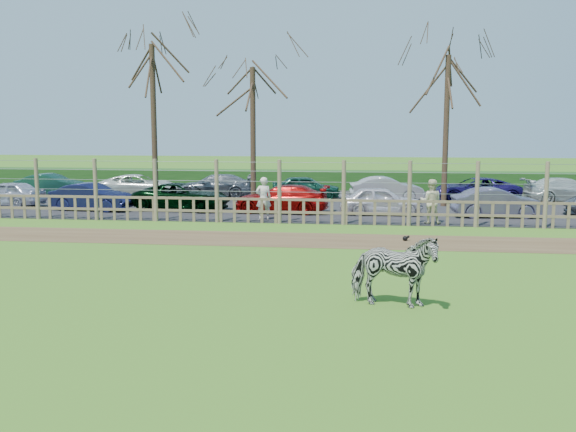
# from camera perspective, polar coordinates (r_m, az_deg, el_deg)

# --- Properties ---
(ground) EXTENTS (120.00, 120.00, 0.00)m
(ground) POSITION_cam_1_polar(r_m,az_deg,el_deg) (17.42, -4.27, -4.69)
(ground) COLOR olive
(ground) RESTS_ON ground
(dirt_strip) EXTENTS (34.00, 2.80, 0.01)m
(dirt_strip) POSITION_cam_1_polar(r_m,az_deg,el_deg) (21.76, -1.98, -2.06)
(dirt_strip) COLOR brown
(dirt_strip) RESTS_ON ground
(asphalt) EXTENTS (44.00, 13.00, 0.04)m
(asphalt) POSITION_cam_1_polar(r_m,az_deg,el_deg) (31.56, 0.81, 1.17)
(asphalt) COLOR #232326
(asphalt) RESTS_ON ground
(hedge) EXTENTS (46.00, 2.00, 1.10)m
(hedge) POSITION_cam_1_polar(r_m,az_deg,el_deg) (38.44, 1.92, 3.22)
(hedge) COLOR #1E4716
(hedge) RESTS_ON ground
(fence) EXTENTS (30.16, 0.16, 2.50)m
(fence) POSITION_cam_1_polar(r_m,az_deg,el_deg) (25.06, -0.76, 1.15)
(fence) COLOR brown
(fence) RESTS_ON ground
(tree_left) EXTENTS (4.80, 4.80, 7.88)m
(tree_left) POSITION_cam_1_polar(r_m,az_deg,el_deg) (30.81, -11.93, 11.26)
(tree_left) COLOR #3D2B1E
(tree_left) RESTS_ON ground
(tree_mid) EXTENTS (4.80, 4.80, 6.83)m
(tree_mid) POSITION_cam_1_polar(r_m,az_deg,el_deg) (30.63, -3.15, 10.03)
(tree_mid) COLOR #3D2B1E
(tree_mid) RESTS_ON ground
(tree_right) EXTENTS (4.80, 4.80, 7.35)m
(tree_right) POSITION_cam_1_polar(r_m,az_deg,el_deg) (30.90, 13.97, 10.49)
(tree_right) COLOR #3D2B1E
(tree_right) RESTS_ON ground
(zebra) EXTENTS (2.01, 1.16, 1.60)m
(zebra) POSITION_cam_1_polar(r_m,az_deg,el_deg) (13.83, 9.37, -4.79)
(zebra) COLOR gray
(zebra) RESTS_ON ground
(visitor_a) EXTENTS (0.70, 0.54, 1.72)m
(visitor_a) POSITION_cam_1_polar(r_m,az_deg,el_deg) (25.85, -2.19, 1.58)
(visitor_a) COLOR beige
(visitor_a) RESTS_ON asphalt
(visitor_b) EXTENTS (0.92, 0.76, 1.72)m
(visitor_b) POSITION_cam_1_polar(r_m,az_deg,el_deg) (25.41, 12.58, 1.27)
(visitor_b) COLOR beige
(visitor_b) RESTS_ON asphalt
(crow) EXTENTS (0.23, 0.17, 0.19)m
(crow) POSITION_cam_1_polar(r_m,az_deg,el_deg) (21.76, 10.40, -1.96)
(crow) COLOR black
(crow) RESTS_ON ground
(car_0) EXTENTS (3.66, 1.81, 1.20)m
(car_0) POSITION_cam_1_polar(r_m,az_deg,el_deg) (32.70, -23.67, 1.82)
(car_0) COLOR #B2B2C6
(car_0) RESTS_ON asphalt
(car_1) EXTENTS (3.77, 1.71, 1.20)m
(car_1) POSITION_cam_1_polar(r_m,az_deg,el_deg) (30.02, -17.02, 1.64)
(car_1) COLOR #151A43
(car_1) RESTS_ON asphalt
(car_2) EXTENTS (4.52, 2.49, 1.20)m
(car_2) POSITION_cam_1_polar(r_m,az_deg,el_deg) (29.17, -9.37, 1.71)
(car_2) COLOR black
(car_2) RESTS_ON asphalt
(car_3) EXTENTS (4.21, 1.89, 1.20)m
(car_3) POSITION_cam_1_polar(r_m,az_deg,el_deg) (27.94, -0.61, 1.54)
(car_3) COLOR #950908
(car_3) RESTS_ON asphalt
(car_4) EXTENTS (3.55, 1.49, 1.20)m
(car_4) POSITION_cam_1_polar(r_m,az_deg,el_deg) (27.63, 8.28, 1.38)
(car_4) COLOR silver
(car_4) RESTS_ON asphalt
(car_5) EXTENTS (3.73, 1.57, 1.20)m
(car_5) POSITION_cam_1_polar(r_m,az_deg,el_deg) (28.00, 18.06, 1.15)
(car_5) COLOR #57536E
(car_5) RESTS_ON asphalt
(car_7) EXTENTS (3.70, 1.46, 1.20)m
(car_7) POSITION_cam_1_polar(r_m,az_deg,el_deg) (36.52, -20.27, 2.60)
(car_7) COLOR #174033
(car_7) RESTS_ON asphalt
(car_8) EXTENTS (4.53, 2.50, 1.20)m
(car_8) POSITION_cam_1_polar(r_m,az_deg,el_deg) (34.72, -13.13, 2.63)
(car_8) COLOR silver
(car_8) RESTS_ON asphalt
(car_9) EXTENTS (4.32, 2.20, 1.20)m
(car_9) POSITION_cam_1_polar(r_m,az_deg,el_deg) (34.05, -6.57, 2.68)
(car_9) COLOR slate
(car_9) RESTS_ON asphalt
(car_10) EXTENTS (3.67, 1.84, 1.20)m
(car_10) POSITION_cam_1_polar(r_m,az_deg,el_deg) (33.08, 1.59, 2.58)
(car_10) COLOR #184C38
(car_10) RESTS_ON asphalt
(car_11) EXTENTS (3.78, 1.73, 1.20)m
(car_11) POSITION_cam_1_polar(r_m,az_deg,el_deg) (32.64, 8.74, 2.41)
(car_11) COLOR #B9B2B4
(car_11) RESTS_ON asphalt
(car_12) EXTENTS (4.50, 2.42, 1.20)m
(car_12) POSITION_cam_1_polar(r_m,az_deg,el_deg) (33.15, 16.29, 2.26)
(car_12) COLOR #1B1251
(car_12) RESTS_ON asphalt
(car_13) EXTENTS (4.31, 2.19, 1.20)m
(car_13) POSITION_cam_1_polar(r_m,az_deg,el_deg) (34.45, 23.48, 2.12)
(car_13) COLOR silver
(car_13) RESTS_ON asphalt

